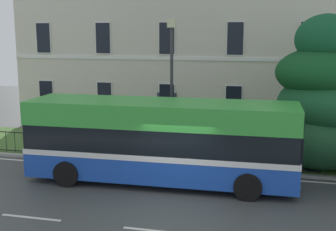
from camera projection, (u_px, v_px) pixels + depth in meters
name	position (u px, v px, depth m)	size (l,w,h in m)	color
ground_plane	(177.00, 197.00, 15.22)	(60.00, 56.00, 0.18)	#414443
georgian_townhouse	(185.00, 22.00, 28.39)	(18.80, 10.28, 12.29)	beige
iron_verge_railing	(135.00, 149.00, 18.99)	(15.34, 0.04, 0.97)	black
evergreen_tree	(322.00, 104.00, 18.56)	(4.68, 4.66, 6.48)	#423328
single_decker_bus	(161.00, 140.00, 16.40)	(10.11, 2.79, 3.11)	#1C49B6
street_lamp_post	(172.00, 78.00, 19.23)	(0.36, 0.24, 6.06)	#333338
litter_bin	(58.00, 142.00, 20.22)	(0.46, 0.46, 1.01)	#23472D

